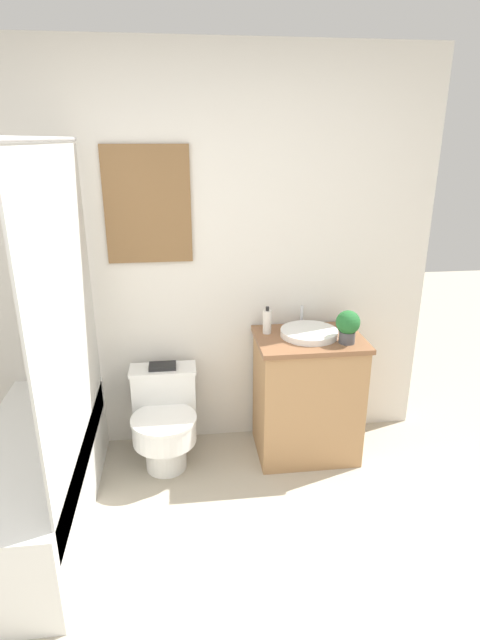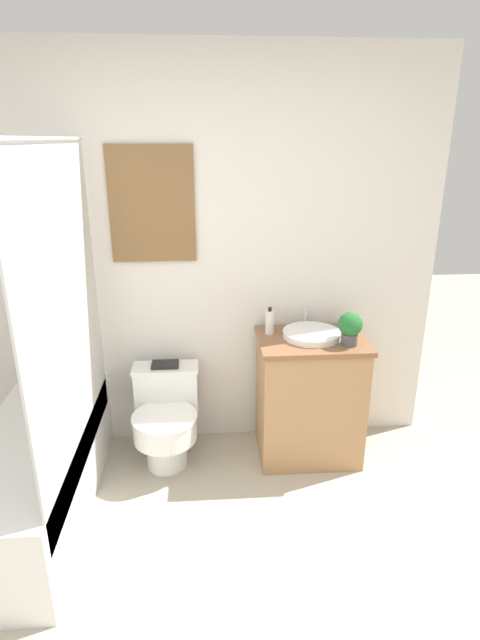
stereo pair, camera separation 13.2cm
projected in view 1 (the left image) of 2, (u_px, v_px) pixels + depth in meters
The scene contains 8 objects.
wall_back at pixel (181, 260), 3.11m from camera, with size 3.21×0.07×2.50m.
shower_area at pixel (37, 472), 2.65m from camera, with size 0.56×1.45×1.98m.
toilet at pixel (165, 419), 3.13m from camera, with size 0.42×0.54×0.60m.
vanity at pixel (307, 395), 3.22m from camera, with size 0.66×0.50×0.82m.
sink at pixel (309, 333), 3.10m from camera, with size 0.36×0.39×0.13m.
soap_bottle at pixel (267, 322), 3.12m from camera, with size 0.05×0.05×0.17m.
potted_plant at pixel (348, 325), 2.96m from camera, with size 0.14×0.14×0.20m.
book_on_tank at pixel (162, 366), 3.16m from camera, with size 0.17×0.11×0.02m.
Camera 1 is at (-0.01, -1.19, 1.97)m, focal length 28.00 mm.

